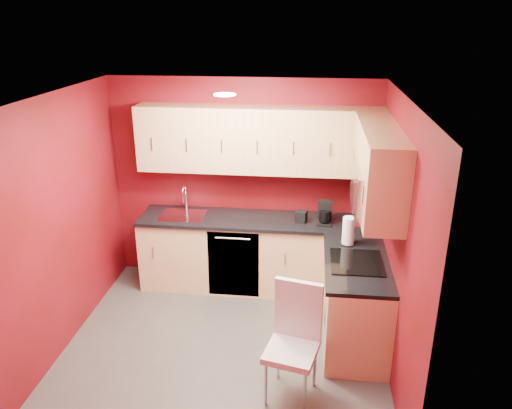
% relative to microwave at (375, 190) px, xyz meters
% --- Properties ---
extents(floor, '(3.20, 3.20, 0.00)m').
position_rel_microwave_xyz_m(floor, '(-1.39, -0.20, -1.66)').
color(floor, '#484543').
rests_on(floor, ground).
extents(ceiling, '(3.20, 3.20, 0.00)m').
position_rel_microwave_xyz_m(ceiling, '(-1.39, -0.20, 0.84)').
color(ceiling, white).
rests_on(ceiling, wall_back).
extents(wall_back, '(3.20, 0.00, 3.20)m').
position_rel_microwave_xyz_m(wall_back, '(-1.39, 1.30, -0.41)').
color(wall_back, maroon).
rests_on(wall_back, floor).
extents(wall_front, '(3.20, 0.00, 3.20)m').
position_rel_microwave_xyz_m(wall_front, '(-1.39, -1.70, -0.41)').
color(wall_front, maroon).
rests_on(wall_front, floor).
extents(wall_left, '(0.00, 3.00, 3.00)m').
position_rel_microwave_xyz_m(wall_left, '(-2.99, -0.20, -0.41)').
color(wall_left, maroon).
rests_on(wall_left, floor).
extents(wall_right, '(0.00, 3.00, 3.00)m').
position_rel_microwave_xyz_m(wall_right, '(0.21, -0.20, -0.41)').
color(wall_right, maroon).
rests_on(wall_right, floor).
extents(base_cabinets_back, '(2.80, 0.60, 0.87)m').
position_rel_microwave_xyz_m(base_cabinets_back, '(-1.19, 1.00, -1.22)').
color(base_cabinets_back, '#EBC986').
rests_on(base_cabinets_back, floor).
extents(base_cabinets_right, '(0.60, 1.30, 0.87)m').
position_rel_microwave_xyz_m(base_cabinets_right, '(-0.09, 0.05, -1.22)').
color(base_cabinets_right, '#EBC986').
rests_on(base_cabinets_right, floor).
extents(countertop_back, '(2.80, 0.63, 0.04)m').
position_rel_microwave_xyz_m(countertop_back, '(-1.19, 0.99, -0.77)').
color(countertop_back, black).
rests_on(countertop_back, base_cabinets_back).
extents(countertop_right, '(0.63, 1.27, 0.04)m').
position_rel_microwave_xyz_m(countertop_right, '(-0.11, 0.04, -0.77)').
color(countertop_right, black).
rests_on(countertop_right, base_cabinets_right).
extents(upper_cabinets_back, '(2.80, 0.35, 0.75)m').
position_rel_microwave_xyz_m(upper_cabinets_back, '(-1.19, 1.13, 0.17)').
color(upper_cabinets_back, tan).
rests_on(upper_cabinets_back, wall_back).
extents(upper_cabinets_right, '(0.35, 1.55, 0.75)m').
position_rel_microwave_xyz_m(upper_cabinets_right, '(0.03, 0.24, 0.23)').
color(upper_cabinets_right, tan).
rests_on(upper_cabinets_right, wall_right).
extents(microwave, '(0.42, 0.76, 0.42)m').
position_rel_microwave_xyz_m(microwave, '(0.00, 0.00, 0.00)').
color(microwave, silver).
rests_on(microwave, upper_cabinets_right).
extents(cooktop, '(0.50, 0.55, 0.01)m').
position_rel_microwave_xyz_m(cooktop, '(-0.11, 0.00, -0.74)').
color(cooktop, black).
rests_on(cooktop, countertop_right).
extents(sink, '(0.52, 0.42, 0.35)m').
position_rel_microwave_xyz_m(sink, '(-2.09, 1.00, -0.72)').
color(sink, silver).
rests_on(sink, countertop_back).
extents(dishwasher_front, '(0.60, 0.02, 0.82)m').
position_rel_microwave_xyz_m(dishwasher_front, '(-1.44, 0.71, -1.22)').
color(dishwasher_front, black).
rests_on(dishwasher_front, base_cabinets_back).
extents(downlight, '(0.20, 0.20, 0.01)m').
position_rel_microwave_xyz_m(downlight, '(-1.39, 0.10, 0.82)').
color(downlight, white).
rests_on(downlight, ceiling).
extents(coffee_maker, '(0.17, 0.22, 0.27)m').
position_rel_microwave_xyz_m(coffee_maker, '(-0.42, 0.92, -0.62)').
color(coffee_maker, black).
rests_on(coffee_maker, countertop_back).
extents(napkin_holder, '(0.15, 0.15, 0.13)m').
position_rel_microwave_xyz_m(napkin_holder, '(-0.68, 0.95, -0.68)').
color(napkin_holder, black).
rests_on(napkin_holder, countertop_back).
extents(paper_towel, '(0.20, 0.20, 0.30)m').
position_rel_microwave_xyz_m(paper_towel, '(-0.18, 0.41, -0.60)').
color(paper_towel, white).
rests_on(paper_towel, countertop_right).
extents(dining_chair, '(0.51, 0.53, 1.04)m').
position_rel_microwave_xyz_m(dining_chair, '(-0.69, -0.85, -1.14)').
color(dining_chair, silver).
rests_on(dining_chair, floor).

